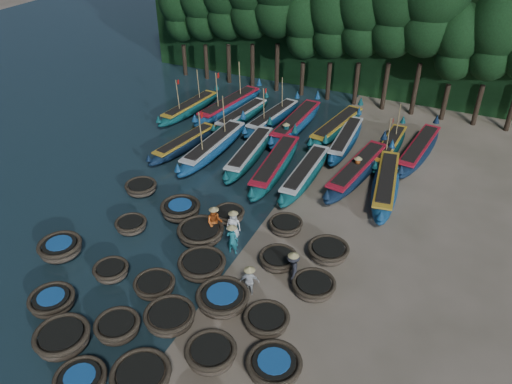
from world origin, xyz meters
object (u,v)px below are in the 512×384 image
at_px(coracle_11, 111,271).
at_px(coracle_5, 52,301).
at_px(long_boat_3, 214,146).
at_px(fisherman_3, 293,268).
at_px(fisherman_1, 232,238).
at_px(coracle_20, 141,188).
at_px(long_boat_11, 242,116).
at_px(fisherman_2, 215,221).
at_px(long_boat_2, 185,143).
at_px(long_boat_15, 346,139).
at_px(long_boat_9, 190,108).
at_px(coracle_19, 314,286).
at_px(coracle_3, 141,377).
at_px(coracle_2, 81,381).
at_px(coracle_15, 131,225).
at_px(long_boat_17, 419,149).
at_px(long_boat_13, 296,123).
at_px(long_boat_14, 337,127).
at_px(coracle_23, 286,225).
at_px(coracle_1, 63,338).
at_px(coracle_12, 155,285).
at_px(fisherman_6, 357,168).
at_px(coracle_9, 274,366).
at_px(coracle_8, 211,354).
at_px(coracle_13, 223,299).
at_px(coracle_18, 278,259).
at_px(long_boat_12, 273,117).
at_px(coracle_10, 60,248).
at_px(long_boat_8, 386,184).
at_px(coracle_21, 181,209).
at_px(long_boat_5, 275,165).
at_px(long_boat_16, 389,147).
at_px(long_boat_7, 357,170).
at_px(coracle_7, 170,317).
at_px(long_boat_10, 230,105).
at_px(fisherman_4, 250,280).
at_px(coracle_24, 328,251).
at_px(long_boat_4, 250,152).
at_px(coracle_17, 202,265).
at_px(long_boat_6, 305,173).
at_px(coracle_14, 267,321).

bearing_deg(coracle_11, coracle_5, -112.17).
xyz_separation_m(long_boat_3, fisherman_3, (9.33, -9.31, 0.27)).
bearing_deg(fisherman_1, coracle_20, -26.17).
height_order(long_boat_11, fisherman_2, fisherman_2).
distance_m(long_boat_2, long_boat_15, 11.06).
relative_size(coracle_5, long_boat_9, 0.31).
distance_m(coracle_19, long_boat_2, 15.65).
bearing_deg(coracle_3, coracle_2, -152.94).
bearing_deg(coracle_3, long_boat_9, 117.05).
xyz_separation_m(coracle_15, fisherman_3, (9.21, -0.01, 0.49)).
bearing_deg(long_boat_17, long_boat_13, -175.65).
bearing_deg(long_boat_14, coracle_23, -75.91).
xyz_separation_m(coracle_19, long_boat_15, (-2.75, 14.41, 0.14)).
height_order(coracle_1, coracle_15, coracle_1).
bearing_deg(coracle_12, long_boat_17, 64.09).
bearing_deg(fisherman_6, coracle_9, 92.00).
bearing_deg(coracle_15, fisherman_3, -0.09).
bearing_deg(fisherman_1, coracle_8, 103.05).
xyz_separation_m(coracle_13, coracle_18, (1.18, 3.50, -0.06)).
relative_size(long_boat_12, fisherman_2, 4.02).
distance_m(coracle_10, long_boat_8, 18.38).
relative_size(long_boat_8, long_boat_17, 1.01).
distance_m(coracle_20, coracle_21, 3.57).
height_order(coracle_13, long_boat_5, long_boat_5).
relative_size(coracle_10, long_boat_11, 0.30).
bearing_deg(long_boat_2, coracle_11, -64.70).
bearing_deg(coracle_1, long_boat_9, 108.36).
relative_size(coracle_9, long_boat_16, 0.35).
bearing_deg(long_boat_9, coracle_10, -73.63).
bearing_deg(coracle_18, long_boat_2, 141.36).
distance_m(long_boat_2, long_boat_11, 5.82).
bearing_deg(long_boat_7, coracle_21, -125.09).
height_order(coracle_7, long_boat_10, long_boat_10).
height_order(long_boat_10, fisherman_2, long_boat_10).
bearing_deg(fisherman_4, long_boat_5, -94.87).
bearing_deg(long_boat_3, coracle_9, -51.86).
bearing_deg(coracle_24, coracle_5, -140.01).
bearing_deg(coracle_3, long_boat_4, 102.26).
bearing_deg(coracle_12, long_boat_9, 116.52).
relative_size(coracle_2, coracle_10, 1.06).
xyz_separation_m(coracle_9, coracle_13, (-3.43, 2.29, 0.00)).
bearing_deg(coracle_24, coracle_13, -122.26).
distance_m(coracle_17, long_boat_15, 15.58).
bearing_deg(long_boat_11, coracle_12, -68.39).
relative_size(long_boat_6, long_boat_16, 1.07).
height_order(coracle_11, coracle_17, coracle_17).
height_order(coracle_12, coracle_17, coracle_17).
xyz_separation_m(coracle_21, long_boat_17, (10.75, 12.48, 0.09)).
bearing_deg(coracle_18, coracle_14, -74.30).
height_order(coracle_14, coracle_23, coracle_14).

